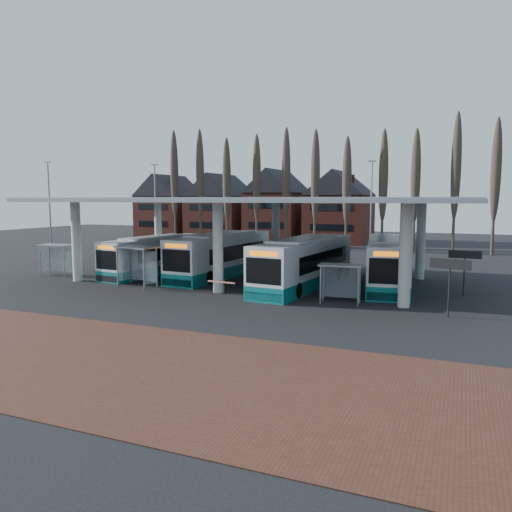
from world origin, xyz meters
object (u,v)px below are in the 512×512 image
at_px(bus_1, 222,256).
at_px(bus_2, 305,264).
at_px(bus_3, 388,263).
at_px(shelter_0, 58,253).
at_px(shelter_2, 341,275).
at_px(shelter_1, 138,257).
at_px(bus_0, 157,256).

relative_size(bus_1, bus_2, 0.99).
relative_size(bus_2, bus_3, 1.01).
relative_size(bus_2, shelter_0, 4.51).
distance_m(shelter_0, shelter_2, 23.90).
distance_m(bus_2, shelter_1, 11.85).
xyz_separation_m(bus_1, bus_2, (7.74, -2.38, 0.01)).
relative_size(bus_1, shelter_1, 3.79).
height_order(bus_0, shelter_0, bus_0).
relative_size(bus_2, shelter_1, 3.84).
distance_m(bus_3, shelter_2, 7.64).
bearing_deg(shelter_1, bus_1, 74.87).
bearing_deg(bus_2, bus_0, 179.42).
distance_m(shelter_0, shelter_1, 9.33).
relative_size(bus_0, shelter_1, 3.43).
xyz_separation_m(shelter_1, shelter_2, (14.66, -0.23, -0.37)).
bearing_deg(bus_0, bus_2, 0.28).
bearing_deg(shelter_2, bus_0, 154.96).
bearing_deg(shelter_0, bus_0, 25.87).
xyz_separation_m(bus_3, shelter_1, (-16.37, -7.22, 0.46)).
distance_m(bus_0, shelter_0, 7.98).
xyz_separation_m(bus_0, bus_2, (13.32, -1.46, 0.18)).
xyz_separation_m(shelter_0, shelter_1, (9.16, -1.75, 0.25)).
relative_size(bus_1, bus_3, 0.99).
bearing_deg(shelter_0, shelter_2, -9.57).
height_order(bus_0, bus_3, bus_3).
bearing_deg(bus_2, shelter_2, -45.87).
relative_size(bus_3, shelter_0, 4.48).
bearing_deg(bus_2, shelter_1, -152.72).
xyz_separation_m(bus_1, shelter_1, (-3.27, -6.75, 0.46)).
bearing_deg(shelter_1, shelter_2, 9.82).
bearing_deg(shelter_2, bus_2, 123.05).
xyz_separation_m(bus_0, shelter_2, (16.96, -6.05, 0.25)).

